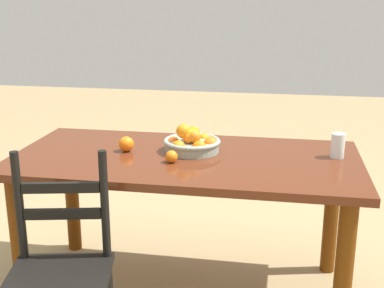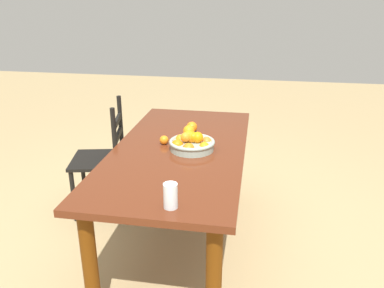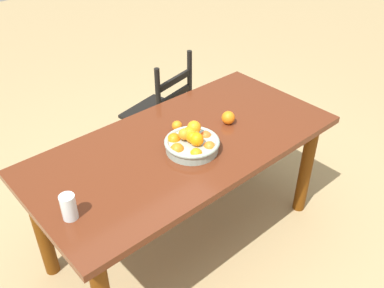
{
  "view_description": "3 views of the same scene",
  "coord_description": "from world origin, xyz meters",
  "views": [
    {
      "loc": [
        -0.47,
        2.45,
        1.55
      ],
      "look_at": [
        -0.02,
        -0.09,
        0.8
      ],
      "focal_mm": 47.65,
      "sensor_mm": 36.0,
      "label": 1
    },
    {
      "loc": [
        -2.35,
        -0.49,
        1.72
      ],
      "look_at": [
        -0.02,
        -0.09,
        0.8
      ],
      "focal_mm": 36.15,
      "sensor_mm": 36.0,
      "label": 2
    },
    {
      "loc": [
        -1.26,
        -1.49,
        2.12
      ],
      "look_at": [
        -0.02,
        -0.09,
        0.8
      ],
      "focal_mm": 39.59,
      "sensor_mm": 36.0,
      "label": 3
    }
  ],
  "objects": [
    {
      "name": "dining_table",
      "position": [
        0.0,
        0.0,
        0.65
      ],
      "size": [
        1.77,
        0.87,
        0.76
      ],
      "color": "#5B2714",
      "rests_on": "ground"
    },
    {
      "name": "fruit_bowl",
      "position": [
        -0.02,
        -0.08,
        0.82
      ],
      "size": [
        0.3,
        0.3,
        0.15
      ],
      "color": "#95A79A",
      "rests_on": "dining_table"
    },
    {
      "name": "ground_plane",
      "position": [
        0.0,
        0.0,
        0.0
      ],
      "size": [
        12.0,
        12.0,
        0.0
      ],
      "primitive_type": "plane",
      "color": "tan"
    },
    {
      "name": "orange_loose_0",
      "position": [
        0.32,
        -0.03,
        0.8
      ],
      "size": [
        0.08,
        0.08,
        0.08
      ],
      "primitive_type": "sphere",
      "color": "orange",
      "rests_on": "dining_table"
    },
    {
      "name": "chair_near_window",
      "position": [
        0.39,
        0.72,
        0.45
      ],
      "size": [
        0.49,
        0.49,
        0.95
      ],
      "rotation": [
        0.0,
        0.0,
        3.36
      ],
      "color": "black",
      "rests_on": "ground"
    },
    {
      "name": "drinking_glass",
      "position": [
        -0.76,
        -0.11,
        0.83
      ],
      "size": [
        0.07,
        0.07,
        0.13
      ],
      "primitive_type": "cylinder",
      "color": "silver",
      "rests_on": "dining_table"
    },
    {
      "name": "orange_loose_1",
      "position": [
        0.05,
        0.12,
        0.8
      ],
      "size": [
        0.06,
        0.06,
        0.06
      ],
      "primitive_type": "sphere",
      "color": "orange",
      "rests_on": "dining_table"
    }
  ]
}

